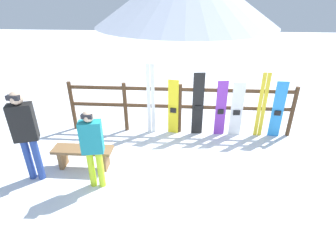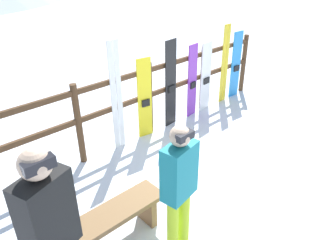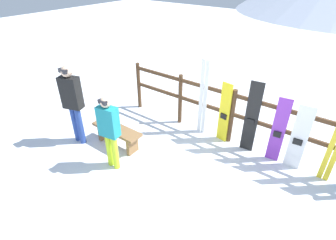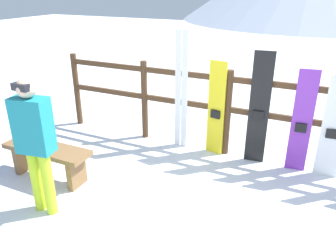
% 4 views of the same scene
% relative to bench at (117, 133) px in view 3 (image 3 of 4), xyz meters
% --- Properties ---
extents(ground_plane, '(40.00, 40.00, 0.00)m').
position_rel_bench_xyz_m(ground_plane, '(1.90, -0.38, -0.33)').
color(ground_plane, white).
extents(fence, '(5.57, 0.10, 1.28)m').
position_rel_bench_xyz_m(fence, '(1.90, 1.64, 0.43)').
color(fence, '#4C331E').
rests_on(fence, ground).
extents(bench, '(1.20, 0.36, 0.45)m').
position_rel_bench_xyz_m(bench, '(0.00, 0.00, 0.00)').
color(bench, brown).
rests_on(bench, ground).
extents(person_teal, '(0.40, 0.27, 1.55)m').
position_rel_bench_xyz_m(person_teal, '(0.45, -0.54, 0.58)').
color(person_teal, '#B7D826').
rests_on(person_teal, ground).
extents(person_black, '(0.45, 0.34, 1.80)m').
position_rel_bench_xyz_m(person_black, '(-0.80, -0.41, 0.74)').
color(person_black, navy).
rests_on(person_black, ground).
extents(ski_pair_white, '(0.20, 0.02, 1.79)m').
position_rel_bench_xyz_m(ski_pair_white, '(1.19, 1.59, 0.57)').
color(ski_pair_white, white).
rests_on(ski_pair_white, ground).
extents(snowboard_yellow, '(0.26, 0.09, 1.41)m').
position_rel_bench_xyz_m(snowboard_yellow, '(1.75, 1.58, 0.37)').
color(snowboard_yellow, yellow).
rests_on(snowboard_yellow, ground).
extents(snowboard_black_stripe, '(0.27, 0.08, 1.59)m').
position_rel_bench_xyz_m(snowboard_black_stripe, '(2.35, 1.58, 0.46)').
color(snowboard_black_stripe, black).
rests_on(snowboard_black_stripe, ground).
extents(snowboard_purple, '(0.26, 0.08, 1.41)m').
position_rel_bench_xyz_m(snowboard_purple, '(2.91, 1.58, 0.37)').
color(snowboard_purple, purple).
rests_on(snowboard_purple, ground).
extents(snowboard_white, '(0.30, 0.07, 1.38)m').
position_rel_bench_xyz_m(snowboard_white, '(3.29, 1.58, 0.36)').
color(snowboard_white, white).
rests_on(snowboard_white, ground).
extents(ski_pair_yellow, '(0.20, 0.02, 1.63)m').
position_rel_bench_xyz_m(ski_pair_yellow, '(3.88, 1.59, 0.48)').
color(ski_pair_yellow, yellow).
rests_on(ski_pair_yellow, ground).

